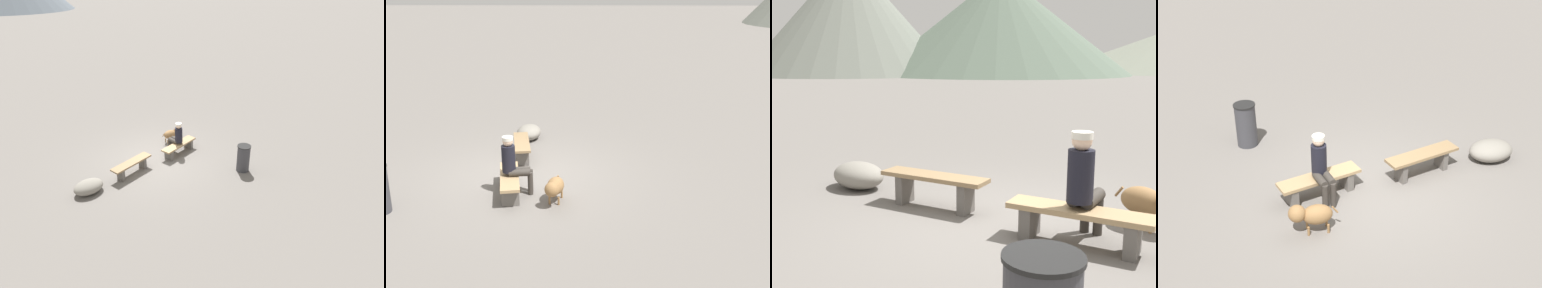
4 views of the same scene
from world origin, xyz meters
TOP-DOWN VIEW (x-y plane):
  - ground at (0.00, 0.00)m, footprint 210.00×210.00m
  - bench_left at (-1.19, -0.21)m, footprint 1.60×0.65m
  - bench_right at (0.96, -0.17)m, footprint 1.65×0.67m
  - seated_person at (0.94, -0.07)m, footprint 0.35×0.65m
  - dog at (1.40, 0.82)m, footprint 0.86×0.41m
  - trash_bin at (1.89, -2.60)m, footprint 0.47×0.47m
  - boulder at (-2.81, -0.24)m, footprint 0.96×0.72m

SIDE VIEW (x-z plane):
  - ground at x=0.00m, z-range -0.06..0.00m
  - boulder at x=-2.81m, z-range 0.00..0.42m
  - bench_right at x=0.96m, z-range 0.08..0.51m
  - bench_left at x=-1.19m, z-range 0.10..0.58m
  - dog at x=1.40m, z-range 0.08..0.64m
  - trash_bin at x=1.89m, z-range 0.00..0.98m
  - seated_person at x=0.94m, z-range 0.08..1.37m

